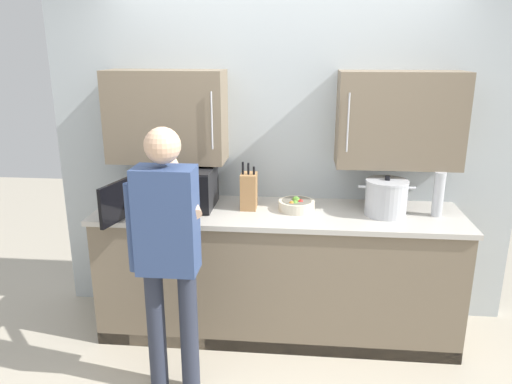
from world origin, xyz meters
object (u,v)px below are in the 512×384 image
Objects in this scene: microwave_oven at (174,187)px; person_figure at (167,243)px; stock_pot at (386,198)px; knife_block at (249,191)px; fruit_bowl at (297,205)px; thermos_flask at (439,194)px.

person_figure reaches higher than microwave_oven.
microwave_oven reaches higher than stock_pot.
knife_block reaches higher than fruit_bowl.
person_figure reaches higher than fruit_bowl.
microwave_oven is 1.98× the size of stock_pot.
knife_block is 0.21× the size of person_figure.
microwave_oven is 0.54m from knife_block.
person_figure is (-0.38, -0.77, -0.09)m from knife_block.
knife_block is 0.87m from person_figure.
fruit_bowl is 0.83× the size of thermos_flask.
knife_block reaches higher than thermos_flask.
knife_block is 1.29m from thermos_flask.
stock_pot is at bearing -1.68° from microwave_oven.
microwave_oven is 2.97× the size of fruit_bowl.
microwave_oven is at bearing 179.07° from thermos_flask.
stock_pot is (1.49, -0.04, -0.02)m from microwave_oven.
stock_pot is at bearing -2.90° from knife_block.
knife_block is 1.35× the size of fruit_bowl.
thermos_flask is at bearing -0.93° from microwave_oven.
thermos_flask is (1.29, -0.03, 0.02)m from knife_block.
stock_pot is 1.51m from person_figure.
knife_block is at bearing 177.10° from stock_pot.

